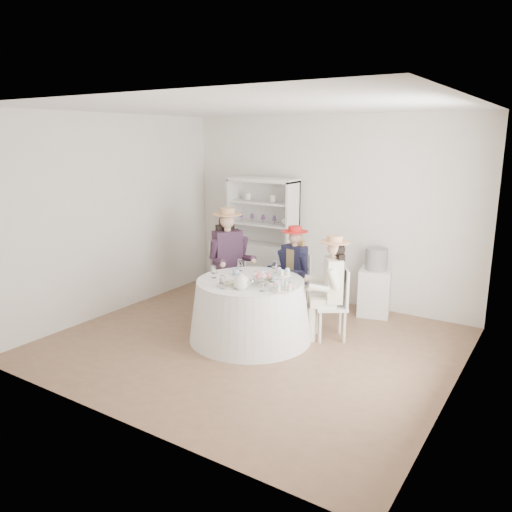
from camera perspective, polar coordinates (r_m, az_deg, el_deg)
The scene contains 23 objects.
ground at distance 6.01m, azimuth -0.52°, elevation -9.97°, with size 4.50×4.50×0.00m, color brown.
ceiling at distance 5.52m, azimuth -0.58°, elevation 16.67°, with size 4.50×4.50×0.00m, color white.
wall_back at distance 7.35m, azimuth 8.06°, elevation 5.19°, with size 4.50×4.50×0.00m, color silver.
wall_front at distance 4.13m, azimuth -15.94°, elevation -1.66°, with size 4.50×4.50×0.00m, color silver.
wall_left at distance 7.08m, azimuth -16.01°, elevation 4.49°, with size 4.50×4.50×0.00m, color silver.
wall_right at distance 4.79m, azimuth 22.58°, elevation -0.13°, with size 4.50×4.50×0.00m, color silver.
tea_table at distance 6.03m, azimuth -0.65°, elevation -6.15°, with size 1.48×1.48×0.73m.
hutch at distance 7.67m, azimuth 0.86°, elevation 0.26°, with size 1.10×0.49×1.80m.
side_table at distance 7.03m, azimuth 13.40°, elevation -4.05°, with size 0.41×0.41×0.64m, color silver.
hatbox at distance 6.91m, azimuth 13.61°, elevation -0.34°, with size 0.30×0.30×0.30m, color black.
guest_left at distance 6.79m, azimuth -3.17°, elevation 0.13°, with size 0.63×0.58×1.47m.
guest_mid at distance 6.70m, azimuth 4.29°, elevation -1.15°, with size 0.46×0.49×1.24m.
guest_right at distance 5.99m, azimuth 8.63°, elevation -2.91°, with size 0.55×0.51×1.27m.
spare_chair at distance 7.20m, azimuth -1.73°, elevation -2.10°, with size 0.40×0.40×0.86m.
teacup_a at distance 6.14m, azimuth -2.31°, elevation -1.87°, with size 0.09×0.09×0.07m, color white.
teacup_b at distance 6.10m, azimuth 0.98°, elevation -1.96°, with size 0.07×0.07×0.07m, color white.
teacup_c at distance 5.92m, azimuth 2.08°, elevation -2.41°, with size 0.09×0.09×0.08m, color white.
flower_bowl at distance 5.78m, azimuth 1.00°, elevation -2.94°, with size 0.20×0.20×0.05m, color white.
flower_arrangement at distance 5.72m, azimuth 0.79°, elevation -2.37°, with size 0.20×0.20×0.07m.
table_teapot at distance 5.56m, azimuth -1.68°, elevation -3.03°, with size 0.25×0.18×0.19m.
sandwich_plate at distance 5.72m, azimuth -3.15°, elevation -3.24°, with size 0.28×0.28×0.06m.
cupcake_stand at distance 5.51m, azimuth 3.03°, elevation -3.05°, with size 0.26×0.26×0.25m.
stemware_set at distance 5.90m, azimuth -0.66°, elevation -2.08°, with size 0.92×0.96×0.15m.
Camera 1 is at (3.02, -4.61, 2.39)m, focal length 35.00 mm.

